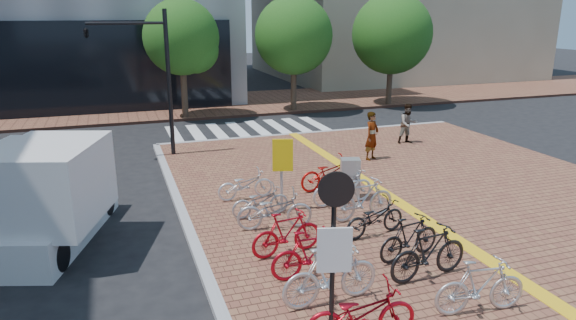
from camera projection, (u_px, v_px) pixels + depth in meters
name	position (u px, v px, depth m)	size (l,w,h in m)	color
ground	(386.00, 261.00, 11.61)	(120.00, 120.00, 0.00)	black
kerb_north	(313.00, 133.00, 23.42)	(14.00, 0.25, 0.15)	gray
far_sidewalk	(211.00, 105.00, 30.66)	(70.00, 8.00, 0.15)	brown
crosswalk	(249.00, 130.00, 24.48)	(7.50, 4.00, 0.01)	silver
street_trees	(312.00, 37.00, 27.90)	(16.20, 4.60, 6.35)	#38281E
bike_0	(361.00, 314.00, 8.43)	(0.67, 1.92, 1.01)	red
bike_1	(331.00, 275.00, 9.51)	(0.55, 1.95, 1.17)	silver
bike_2	(311.00, 254.00, 10.48)	(0.49, 1.75, 1.05)	#B80D1E
bike_3	(287.00, 233.00, 11.48)	(0.48, 1.71, 1.03)	red
bike_4	(275.00, 210.00, 12.84)	(0.67, 1.91, 1.00)	#A3A3A7
bike_5	(260.00, 201.00, 13.66)	(0.56, 1.60, 0.84)	#A6A6AA
bike_6	(245.00, 185.00, 14.93)	(0.58, 1.66, 0.87)	silver
bike_7	(481.00, 286.00, 9.22)	(0.50, 1.76, 1.06)	#B9B8BD
bike_8	(429.00, 253.00, 10.43)	(0.53, 1.89, 1.13)	black
bike_9	(409.00, 237.00, 11.28)	(0.47, 1.66, 1.00)	black
bike_10	(375.00, 218.00, 12.49)	(0.60, 1.71, 0.90)	black
bike_11	(363.00, 199.00, 13.44)	(0.52, 1.85, 1.11)	#B2B2B7
bike_12	(343.00, 187.00, 14.52)	(0.67, 1.92, 1.01)	silver
bike_13	(329.00, 173.00, 15.73)	(0.68, 1.96, 1.03)	#B6100D
pedestrian_a	(372.00, 136.00, 18.83)	(0.65, 0.43, 1.79)	gray
pedestrian_b	(408.00, 124.00, 21.20)	(0.80, 0.63, 1.65)	#484D5B
utility_box	(350.00, 178.00, 14.95)	(0.55, 0.40, 1.20)	#ABACB0
yellow_sign	(282.00, 162.00, 13.72)	(0.54, 0.21, 2.04)	#B7B7BC
notice_sign	(334.00, 240.00, 7.88)	(0.55, 0.20, 3.01)	black
traffic_light_pole	(132.00, 57.00, 18.37)	(2.89, 1.12, 5.39)	black
box_truck	(45.00, 194.00, 12.28)	(3.22, 4.85, 2.59)	silver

